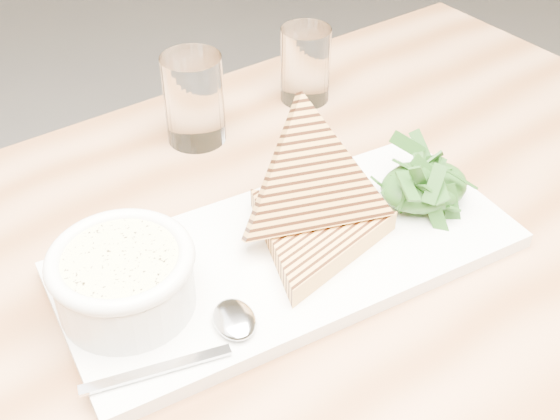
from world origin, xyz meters
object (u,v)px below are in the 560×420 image
soup_bowl (125,285)px  glass_near (194,99)px  table_top (300,301)px  glass_far (305,65)px  platter (290,254)px

soup_bowl → glass_near: size_ratio=1.11×
table_top → soup_bowl: (-0.15, 0.04, 0.06)m
glass_far → table_top: bearing=-120.6°
soup_bowl → glass_near: bearing=55.1°
table_top → glass_near: size_ratio=10.87×
table_top → glass_far: glass_far is taller
soup_bowl → glass_far: glass_far is taller
platter → soup_bowl: (-0.16, 0.00, 0.03)m
platter → glass_near: glass_near is taller
glass_near → glass_far: bearing=7.2°
glass_far → soup_bowl: bearing=-141.8°
table_top → platter: 0.05m
soup_bowl → glass_far: 0.42m
soup_bowl → glass_near: (0.17, 0.24, 0.01)m
soup_bowl → glass_far: bearing=38.2°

